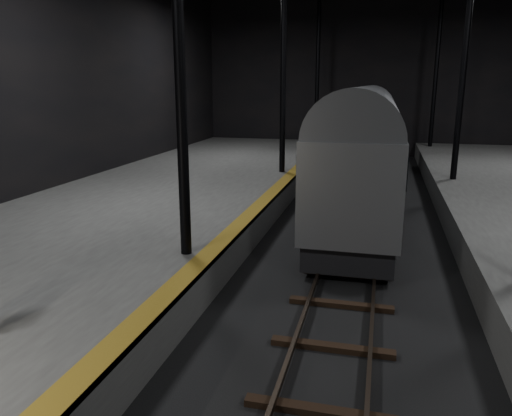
% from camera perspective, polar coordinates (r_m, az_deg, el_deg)
% --- Properties ---
extents(ground, '(44.00, 44.00, 0.00)m').
position_cam_1_polar(ground, '(15.69, 10.89, -4.97)').
color(ground, black).
rests_on(ground, ground).
extents(platform_left, '(9.00, 43.80, 1.00)m').
position_cam_1_polar(platform_left, '(17.55, -14.25, -1.40)').
color(platform_left, '#4B4B48').
rests_on(platform_left, ground).
extents(tactile_strip, '(0.50, 43.80, 0.01)m').
position_cam_1_polar(tactile_strip, '(15.88, -0.72, -0.69)').
color(tactile_strip, olive).
rests_on(tactile_strip, platform_left).
extents(track, '(2.40, 43.00, 0.24)m').
position_cam_1_polar(track, '(15.67, 10.90, -4.74)').
color(track, '#3F3328').
rests_on(track, ground).
extents(train, '(2.72, 18.10, 4.84)m').
position_cam_1_polar(train, '(21.20, 12.28, 7.38)').
color(train, '#AAADB2').
rests_on(train, ground).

